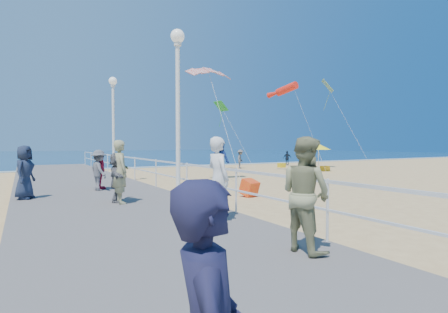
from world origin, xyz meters
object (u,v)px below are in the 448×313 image
spectator_2 (99,170)px  spectator_6 (121,172)px  lamp_post_mid (178,95)px  beach_walker_c (219,160)px  spectator_5 (117,177)px  spectator_3 (101,170)px  beach_walker_a (240,159)px  beach_chair_left (325,168)px  beach_chair_right (282,165)px  beach_umbrella (318,147)px  spectator_1 (305,194)px  beach_walker_b (287,158)px  lamp_post_far (113,115)px  box_kite (249,189)px  spectator_4 (25,172)px  toddler_held (221,161)px  woman_holding_toddler (218,179)px

spectator_2 → spectator_6: (0.01, -3.26, 0.16)m
lamp_post_mid → beach_walker_c: 15.21m
lamp_post_mid → spectator_5: (-1.89, 0.12, -2.53)m
spectator_3 → beach_walker_a: 18.26m
beach_chair_left → beach_chair_right: same height
spectator_5 → beach_umbrella: beach_umbrella is taller
spectator_1 → beach_walker_b: bearing=-42.8°
spectator_5 → beach_walker_c: size_ratio=0.80×
spectator_5 → lamp_post_mid: bearing=-77.2°
lamp_post_far → beach_walker_b: 20.38m
spectator_5 → box_kite: size_ratio=2.43×
spectator_1 → spectator_4: size_ratio=1.09×
spectator_6 → beach_walker_a: bearing=-43.1°
lamp_post_mid → spectator_4: 5.32m
beach_walker_a → spectator_1: bearing=-165.4°
spectator_3 → beach_chair_right: size_ratio=2.69×
lamp_post_far → spectator_1: 15.40m
lamp_post_far → box_kite: bearing=-65.7°
lamp_post_far → box_kite: 9.23m
toddler_held → beach_umbrella: bearing=-53.2°
woman_holding_toddler → spectator_6: 3.62m
beach_walker_a → beach_walker_c: size_ratio=0.90×
spectator_3 → spectator_6: bearing=-179.4°
beach_walker_a → beach_walker_b: bearing=-32.5°
spectator_3 → beach_walker_c: (10.14, 8.99, -0.22)m
woman_holding_toddler → beach_umbrella: woman_holding_toddler is taller
woman_holding_toddler → spectator_3: 7.07m
spectator_3 → spectator_6: spectator_6 is taller
spectator_2 → beach_umbrella: beach_umbrella is taller
toddler_held → beach_chair_left: bearing=-54.4°
spectator_1 → box_kite: spectator_1 is taller
spectator_1 → box_kite: size_ratio=3.04×
woman_holding_toddler → box_kite: woman_holding_toddler is taller
beach_walker_a → beach_chair_left: (4.16, -5.83, -0.62)m
spectator_1 → spectator_5: spectator_1 is taller
spectator_1 → spectator_5: 6.50m
spectator_4 → spectator_2: bearing=-41.3°
lamp_post_far → beach_chair_left: 16.70m
beach_umbrella → box_kite: bearing=-145.8°
spectator_6 → box_kite: (5.40, 1.37, -1.01)m
beach_walker_b → beach_umbrella: beach_umbrella is taller
lamp_post_mid → spectator_4: size_ratio=3.19×
spectator_1 → spectator_2: size_ratio=1.22×
lamp_post_mid → lamp_post_far: 9.00m
beach_chair_right → beach_walker_c: bearing=-165.4°
beach_walker_c → box_kite: beach_walker_c is taller
beach_walker_a → beach_walker_c: 4.72m
spectator_6 → beach_walker_c: spectator_6 is taller
beach_walker_b → beach_chair_right: 3.49m
spectator_2 → spectator_3: size_ratio=1.01×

